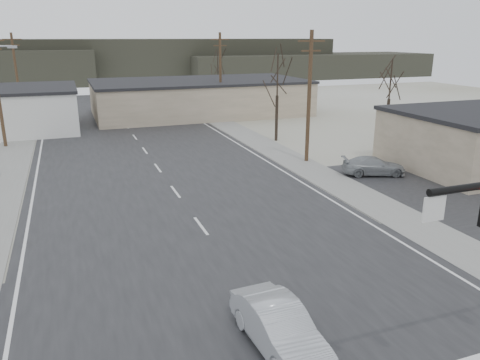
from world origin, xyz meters
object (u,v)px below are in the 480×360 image
object	(u,v)px
car_far_a	(112,104)
car_parked_silver	(374,166)
car_far_b	(121,108)
sedan_crossing	(279,327)

from	to	relation	value
car_far_a	car_parked_silver	world-z (taller)	car_far_a
car_far_a	car_parked_silver	xyz separation A→B (m)	(14.46, -37.76, -0.20)
car_far_a	car_far_b	bearing A→B (deg)	108.35
sedan_crossing	car_far_b	xyz separation A→B (m)	(0.97, 50.72, -0.07)
car_far_a	car_far_b	distance (m)	2.60
car_far_a	car_parked_silver	bearing A→B (deg)	109.35
car_far_a	car_parked_silver	size ratio (longest dim) A/B	1.30
car_parked_silver	car_far_a	bearing A→B (deg)	40.77
sedan_crossing	car_far_a	distance (m)	53.16
car_far_a	car_far_b	size ratio (longest dim) A/B	1.47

